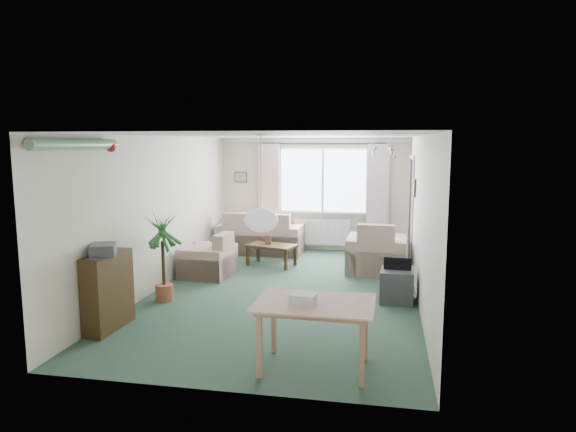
% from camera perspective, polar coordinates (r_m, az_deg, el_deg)
% --- Properties ---
extents(ground, '(6.50, 6.50, 0.00)m').
position_cam_1_polar(ground, '(8.04, -0.40, -8.44)').
color(ground, '#2A4737').
extents(window, '(1.80, 0.03, 1.30)m').
position_cam_1_polar(window, '(10.90, 3.90, 3.96)').
color(window, white).
extents(curtain_rod, '(2.60, 0.03, 0.03)m').
position_cam_1_polar(curtain_rod, '(10.79, 3.89, 8.01)').
color(curtain_rod, black).
extents(curtain_left, '(0.45, 0.08, 2.00)m').
position_cam_1_polar(curtain_left, '(11.01, -2.13, 2.82)').
color(curtain_left, beige).
extents(curtain_right, '(0.45, 0.08, 2.00)m').
position_cam_1_polar(curtain_right, '(10.74, 9.93, 2.56)').
color(curtain_right, beige).
extents(radiator, '(1.20, 0.10, 0.55)m').
position_cam_1_polar(radiator, '(10.99, 3.82, -1.78)').
color(radiator, white).
extents(doorway, '(0.03, 0.95, 2.00)m').
position_cam_1_polar(doorway, '(9.86, 13.51, 0.38)').
color(doorway, black).
extents(pendant_lamp, '(0.36, 0.36, 0.36)m').
position_cam_1_polar(pendant_lamp, '(5.48, -2.99, -0.46)').
color(pendant_lamp, white).
extents(tinsel_garland, '(1.60, 1.60, 0.12)m').
position_cam_1_polar(tinsel_garland, '(6.27, -22.41, 7.37)').
color(tinsel_garland, '#196626').
extents(bauble_cluster_a, '(0.20, 0.20, 0.20)m').
position_cam_1_polar(bauble_cluster_a, '(8.46, 9.53, 7.53)').
color(bauble_cluster_a, silver).
extents(bauble_cluster_b, '(0.20, 0.20, 0.20)m').
position_cam_1_polar(bauble_cluster_b, '(7.26, 11.70, 7.38)').
color(bauble_cluster_b, silver).
extents(wall_picture_back, '(0.28, 0.03, 0.22)m').
position_cam_1_polar(wall_picture_back, '(11.25, -5.27, 4.33)').
color(wall_picture_back, brown).
extents(wall_picture_right, '(0.03, 0.24, 0.30)m').
position_cam_1_polar(wall_picture_right, '(8.81, 13.90, 3.06)').
color(wall_picture_right, brown).
extents(sofa, '(1.76, 0.94, 0.87)m').
position_cam_1_polar(sofa, '(10.78, -3.03, -1.78)').
color(sofa, beige).
rests_on(sofa, ground).
extents(armchair_corner, '(1.06, 1.01, 0.92)m').
position_cam_1_polar(armchair_corner, '(9.29, 9.83, -3.37)').
color(armchair_corner, beige).
rests_on(armchair_corner, ground).
extents(armchair_left, '(0.87, 0.91, 0.76)m').
position_cam_1_polar(armchair_left, '(9.01, -8.93, -4.23)').
color(armchair_left, beige).
rests_on(armchair_left, ground).
extents(coffee_table, '(1.00, 0.72, 0.40)m').
position_cam_1_polar(coffee_table, '(9.66, -1.85, -4.36)').
color(coffee_table, black).
rests_on(coffee_table, ground).
extents(photo_frame, '(0.12, 0.02, 0.16)m').
position_cam_1_polar(photo_frame, '(9.66, -2.26, -2.65)').
color(photo_frame, brown).
rests_on(photo_frame, coffee_table).
extents(bookshelf, '(0.30, 0.79, 0.95)m').
position_cam_1_polar(bookshelf, '(6.77, -19.37, -7.92)').
color(bookshelf, black).
rests_on(bookshelf, ground).
extents(hifi_box, '(0.39, 0.43, 0.14)m').
position_cam_1_polar(hifi_box, '(6.57, -19.83, -3.53)').
color(hifi_box, '#37373C').
rests_on(hifi_box, bookshelf).
extents(houseplant, '(0.56, 0.56, 1.30)m').
position_cam_1_polar(houseplant, '(7.68, -13.72, -4.48)').
color(houseplant, '#20561D').
rests_on(houseplant, ground).
extents(dining_table, '(1.11, 0.75, 0.69)m').
position_cam_1_polar(dining_table, '(5.38, 2.96, -13.20)').
color(dining_table, '#9B7B54').
rests_on(dining_table, ground).
extents(gift_box, '(0.27, 0.21, 0.12)m').
position_cam_1_polar(gift_box, '(5.18, 1.67, -9.28)').
color(gift_box, silver).
rests_on(gift_box, dining_table).
extents(tv_cube, '(0.50, 0.54, 0.47)m').
position_cam_1_polar(tv_cube, '(7.70, 12.01, -7.56)').
color(tv_cube, '#343338').
rests_on(tv_cube, ground).
extents(pet_bed, '(0.82, 0.82, 0.13)m').
position_cam_1_polar(pet_bed, '(9.70, 9.08, -5.24)').
color(pet_bed, navy).
rests_on(pet_bed, ground).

